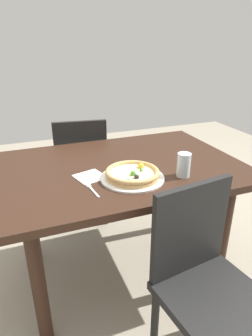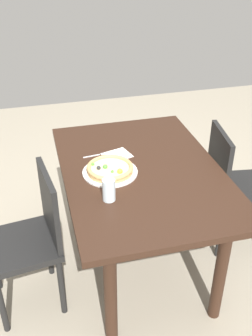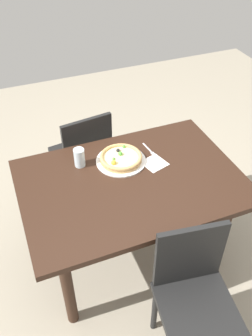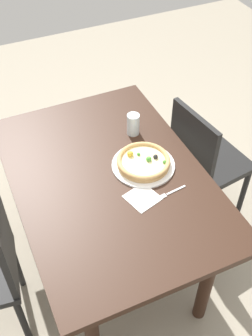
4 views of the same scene
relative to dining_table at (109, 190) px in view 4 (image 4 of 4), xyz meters
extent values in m
plane|color=#9E937F|center=(0.00, 0.00, -0.66)|extent=(6.00, 6.00, 0.00)
cube|color=#331E14|center=(0.00, 0.00, 0.09)|extent=(1.35, 0.93, 0.04)
cylinder|color=#331E14|center=(-0.52, -0.31, -0.29)|extent=(0.07, 0.07, 0.72)
cylinder|color=#331E14|center=(0.52, -0.31, -0.29)|extent=(0.07, 0.07, 0.72)
cylinder|color=#331E14|center=(-0.52, 0.31, -0.29)|extent=(0.07, 0.07, 0.72)
cylinder|color=#331E14|center=(0.52, 0.31, -0.29)|extent=(0.07, 0.07, 0.72)
cylinder|color=black|center=(0.33, -0.89, -0.44)|extent=(0.04, 0.04, 0.43)
cylinder|color=black|center=(-0.01, -0.94, -0.44)|extent=(0.04, 0.04, 0.43)
cylinder|color=black|center=(0.28, -0.55, -0.44)|extent=(0.04, 0.04, 0.43)
cylinder|color=black|center=(-0.06, -0.60, -0.44)|extent=(0.04, 0.04, 0.43)
cube|color=black|center=(0.13, -0.74, -0.21)|extent=(0.45, 0.45, 0.04)
cube|color=black|center=(0.11, -0.56, 0.02)|extent=(0.38, 0.08, 0.42)
cylinder|color=black|center=(-0.27, 0.60, -0.44)|extent=(0.04, 0.04, 0.43)
cylinder|color=black|center=(0.07, 0.55, -0.44)|extent=(0.04, 0.04, 0.43)
cube|color=black|center=(-0.10, 0.56, 0.02)|extent=(0.38, 0.08, 0.42)
cylinder|color=white|center=(-0.01, -0.19, 0.11)|extent=(0.32, 0.32, 0.01)
cylinder|color=tan|center=(-0.01, -0.19, 0.13)|extent=(0.27, 0.27, 0.02)
cylinder|color=beige|center=(-0.01, -0.19, 0.14)|extent=(0.24, 0.24, 0.01)
torus|color=tan|center=(-0.01, -0.19, 0.14)|extent=(0.27, 0.27, 0.02)
sphere|color=#262626|center=(-0.01, -0.26, 0.15)|extent=(0.02, 0.02, 0.02)
sphere|color=gold|center=(0.06, -0.15, 0.15)|extent=(0.03, 0.03, 0.03)
sphere|color=#4C9E38|center=(-0.01, -0.22, 0.15)|extent=(0.03, 0.03, 0.03)
sphere|color=#4C9E38|center=(-0.06, -0.28, 0.15)|extent=(0.02, 0.02, 0.02)
sphere|color=#4C9E38|center=(0.05, -0.19, 0.15)|extent=(0.02, 0.02, 0.02)
cube|color=silver|center=(-0.22, -0.26, 0.11)|extent=(0.02, 0.11, 0.00)
cube|color=silver|center=(-0.23, -0.18, 0.11)|extent=(0.03, 0.05, 0.00)
cylinder|color=silver|center=(0.25, -0.25, 0.17)|extent=(0.07, 0.07, 0.12)
cube|color=white|center=(-0.20, -0.09, 0.11)|extent=(0.17, 0.17, 0.00)
camera|label=1|loc=(-0.51, -1.41, 0.75)|focal=30.94mm
camera|label=2|loc=(1.92, -0.59, 1.35)|focal=42.49mm
camera|label=3|loc=(0.63, 1.51, 1.59)|focal=38.75mm
camera|label=4|loc=(-1.34, 0.50, 1.59)|focal=44.17mm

